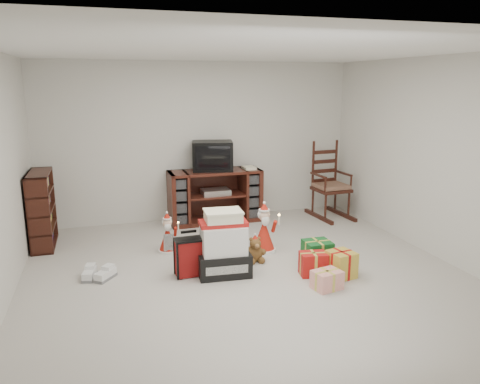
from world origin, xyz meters
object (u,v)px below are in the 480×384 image
mrs_claus_figurine (168,237)px  crt_television (213,156)px  teddy_bear (255,251)px  sneaker_pair (97,274)px  bookshelf (42,211)px  rocking_chair (329,190)px  santa_figurine (264,233)px  gift_cluster (323,264)px  gift_pile (223,247)px  red_suitcase (191,257)px  tv_stand (215,196)px

mrs_claus_figurine → crt_television: 1.73m
teddy_bear → sneaker_pair: size_ratio=0.76×
bookshelf → sneaker_pair: bookshelf is taller
rocking_chair → sneaker_pair: bearing=-161.9°
santa_figurine → sneaker_pair: bearing=-172.2°
mrs_claus_figurine → gift_cluster: 2.06m
gift_pile → teddy_bear: bearing=33.5°
bookshelf → gift_cluster: size_ratio=1.09×
sneaker_pair → teddy_bear: bearing=21.6°
santa_figurine → rocking_chair: bearing=38.7°
gift_cluster → rocking_chair: bearing=61.5°
bookshelf → crt_television: size_ratio=1.46×
red_suitcase → gift_cluster: red_suitcase is taller
tv_stand → red_suitcase: bearing=-112.0°
sneaker_pair → santa_figurine: bearing=29.8°
tv_stand → rocking_chair: size_ratio=1.13×
santa_figurine → mrs_claus_figurine: size_ratio=1.24×
sneaker_pair → gift_cluster: gift_cluster is taller
tv_stand → bookshelf: (-2.50, -0.44, 0.07)m
red_suitcase → gift_cluster: (1.46, -0.44, -0.09)m
gift_cluster → sneaker_pair: bearing=165.4°
rocking_chair → red_suitcase: 3.21m
gift_cluster → crt_television: size_ratio=1.34×
rocking_chair → santa_figurine: rocking_chair is taller
rocking_chair → sneaker_pair: (-3.70, -1.57, -0.39)m
mrs_claus_figurine → sneaker_pair: mrs_claus_figurine is taller
bookshelf → rocking_chair: bearing=2.5°
tv_stand → santa_figurine: (0.28, -1.53, -0.16)m
teddy_bear → red_suitcase: bearing=-166.6°
teddy_bear → crt_television: size_ratio=0.45×
bookshelf → mrs_claus_figurine: bearing=-25.0°
tv_stand → mrs_claus_figurine: (-0.93, -1.18, -0.21)m
bookshelf → teddy_bear: bookshelf is taller
teddy_bear → gift_cluster: bearing=-45.9°
gift_pile → crt_television: crt_television is taller
gift_cluster → gift_pile: bearing=161.1°
bookshelf → crt_television: bearing=10.7°
tv_stand → bookshelf: size_ratio=1.43×
bookshelf → sneaker_pair: 1.60m
tv_stand → sneaker_pair: bearing=-135.9°
sneaker_pair → crt_television: bearing=67.7°
tv_stand → red_suitcase: 2.19m
bookshelf → teddy_bear: 2.93m
rocking_chair → teddy_bear: rocking_chair is taller
mrs_claus_figurine → gift_cluster: size_ratio=0.58×
tv_stand → crt_television: 0.64m
mrs_claus_figurine → gift_pile: bearing=-60.8°
santa_figurine → crt_television: 1.78m
gift_pile → gift_cluster: (1.09, -0.37, -0.19)m
mrs_claus_figurine → sneaker_pair: 1.11m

